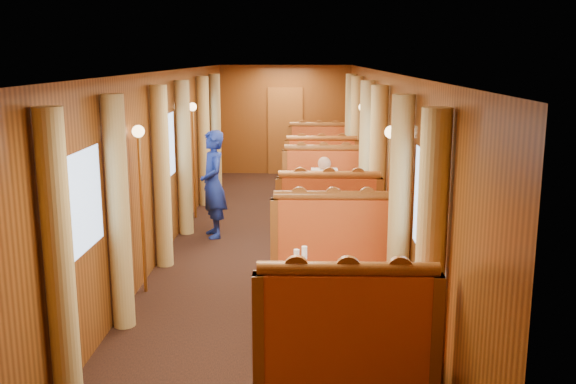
{
  "coord_description": "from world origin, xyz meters",
  "views": [
    {
      "loc": [
        0.45,
        -8.81,
        2.7
      ],
      "look_at": [
        0.25,
        -1.05,
        1.05
      ],
      "focal_mm": 40.0,
      "sensor_mm": 36.0,
      "label": 1
    }
  ],
  "objects_px": {
    "table_mid": "(325,223)",
    "banquette_mid_aft": "(323,204)",
    "fruit_plate": "(371,289)",
    "teapot_back": "(324,274)",
    "table_far": "(320,178)",
    "passenger": "(324,188)",
    "banquette_near_aft": "(333,280)",
    "rose_vase_mid": "(325,185)",
    "banquette_near_fwd": "(344,375)",
    "banquette_far_aft": "(319,166)",
    "teapot_left": "(314,279)",
    "teapot_right": "(339,283)",
    "banquette_far_fwd": "(321,185)",
    "banquette_mid_fwd": "(328,240)",
    "steward": "(213,184)",
    "tea_tray": "(326,285)",
    "rose_vase_far": "(319,150)",
    "table_near": "(337,325)"
  },
  "relations": [
    {
      "from": "banquette_far_fwd",
      "to": "fruit_plate",
      "type": "distance_m",
      "value": 6.16
    },
    {
      "from": "banquette_near_aft",
      "to": "banquette_far_fwd",
      "type": "relative_size",
      "value": 1.0
    },
    {
      "from": "banquette_mid_aft",
      "to": "banquette_far_fwd",
      "type": "xyz_separation_m",
      "value": [
        0.0,
        1.47,
        0.0
      ]
    },
    {
      "from": "fruit_plate",
      "to": "banquette_near_fwd",
      "type": "bearing_deg",
      "value": -107.42
    },
    {
      "from": "banquette_near_aft",
      "to": "rose_vase_mid",
      "type": "height_order",
      "value": "banquette_near_aft"
    },
    {
      "from": "banquette_far_aft",
      "to": "teapot_right",
      "type": "height_order",
      "value": "banquette_far_aft"
    },
    {
      "from": "rose_vase_mid",
      "to": "banquette_far_aft",
      "type": "bearing_deg",
      "value": 89.88
    },
    {
      "from": "rose_vase_far",
      "to": "banquette_near_fwd",
      "type": "bearing_deg",
      "value": -89.8
    },
    {
      "from": "banquette_mid_aft",
      "to": "steward",
      "type": "height_order",
      "value": "steward"
    },
    {
      "from": "rose_vase_far",
      "to": "fruit_plate",
      "type": "bearing_deg",
      "value": -87.62
    },
    {
      "from": "banquette_far_fwd",
      "to": "banquette_far_aft",
      "type": "xyz_separation_m",
      "value": [
        0.0,
        2.03,
        0.0
      ]
    },
    {
      "from": "banquette_near_aft",
      "to": "table_mid",
      "type": "bearing_deg",
      "value": 90.0
    },
    {
      "from": "teapot_back",
      "to": "rose_vase_far",
      "type": "relative_size",
      "value": 0.42
    },
    {
      "from": "tea_tray",
      "to": "fruit_plate",
      "type": "height_order",
      "value": "fruit_plate"
    },
    {
      "from": "fruit_plate",
      "to": "passenger",
      "type": "height_order",
      "value": "passenger"
    },
    {
      "from": "teapot_left",
      "to": "teapot_right",
      "type": "xyz_separation_m",
      "value": [
        0.21,
        -0.06,
        -0.01
      ]
    },
    {
      "from": "banquette_far_fwd",
      "to": "banquette_far_aft",
      "type": "bearing_deg",
      "value": 90.0
    },
    {
      "from": "banquette_near_fwd",
      "to": "banquette_far_aft",
      "type": "distance_m",
      "value": 9.03
    },
    {
      "from": "teapot_right",
      "to": "rose_vase_far",
      "type": "relative_size",
      "value": 0.42
    },
    {
      "from": "fruit_plate",
      "to": "passenger",
      "type": "relative_size",
      "value": 0.31
    },
    {
      "from": "banquette_mid_fwd",
      "to": "table_far",
      "type": "height_order",
      "value": "banquette_mid_fwd"
    },
    {
      "from": "banquette_mid_fwd",
      "to": "banquette_far_aft",
      "type": "bearing_deg",
      "value": 90.0
    },
    {
      "from": "teapot_right",
      "to": "rose_vase_far",
      "type": "xyz_separation_m",
      "value": [
        -0.02,
        7.13,
        0.12
      ]
    },
    {
      "from": "banquette_far_aft",
      "to": "table_mid",
      "type": "bearing_deg",
      "value": -90.0
    },
    {
      "from": "tea_tray",
      "to": "banquette_near_fwd",
      "type": "bearing_deg",
      "value": -83.66
    },
    {
      "from": "table_near",
      "to": "banquette_near_fwd",
      "type": "bearing_deg",
      "value": -90.0
    },
    {
      "from": "banquette_mid_aft",
      "to": "fruit_plate",
      "type": "relative_size",
      "value": 5.71
    },
    {
      "from": "table_mid",
      "to": "banquette_mid_aft",
      "type": "height_order",
      "value": "banquette_mid_aft"
    },
    {
      "from": "banquette_near_fwd",
      "to": "banquette_far_aft",
      "type": "xyz_separation_m",
      "value": [
        0.0,
        9.03,
        0.0
      ]
    },
    {
      "from": "banquette_near_aft",
      "to": "tea_tray",
      "type": "bearing_deg",
      "value": -96.0
    },
    {
      "from": "banquette_mid_aft",
      "to": "table_far",
      "type": "height_order",
      "value": "banquette_mid_aft"
    },
    {
      "from": "banquette_mid_aft",
      "to": "teapot_back",
      "type": "relative_size",
      "value": 8.89
    },
    {
      "from": "banquette_mid_aft",
      "to": "banquette_far_fwd",
      "type": "bearing_deg",
      "value": 90.0
    },
    {
      "from": "passenger",
      "to": "fruit_plate",
      "type": "bearing_deg",
      "value": -86.49
    },
    {
      "from": "teapot_back",
      "to": "table_far",
      "type": "bearing_deg",
      "value": 112.77
    },
    {
      "from": "banquette_near_fwd",
      "to": "banquette_mid_aft",
      "type": "xyz_separation_m",
      "value": [
        0.0,
        5.53,
        0.0
      ]
    },
    {
      "from": "teapot_left",
      "to": "banquette_mid_fwd",
      "type": "bearing_deg",
      "value": 108.39
    },
    {
      "from": "banquette_mid_fwd",
      "to": "table_far",
      "type": "xyz_separation_m",
      "value": [
        0.0,
        4.51,
        -0.05
      ]
    },
    {
      "from": "banquette_mid_fwd",
      "to": "banquette_far_fwd",
      "type": "xyz_separation_m",
      "value": [
        0.0,
        3.5,
        0.0
      ]
    },
    {
      "from": "banquette_mid_aft",
      "to": "passenger",
      "type": "height_order",
      "value": "banquette_mid_aft"
    },
    {
      "from": "table_near",
      "to": "table_mid",
      "type": "height_order",
      "value": "same"
    },
    {
      "from": "tea_tray",
      "to": "passenger",
      "type": "distance_m",
      "value": 4.26
    },
    {
      "from": "teapot_right",
      "to": "passenger",
      "type": "xyz_separation_m",
      "value": [
        0.0,
        4.37,
        -0.07
      ]
    },
    {
      "from": "rose_vase_mid",
      "to": "rose_vase_far",
      "type": "relative_size",
      "value": 1.0
    },
    {
      "from": "teapot_left",
      "to": "rose_vase_mid",
      "type": "bearing_deg",
      "value": 109.88
    },
    {
      "from": "fruit_plate",
      "to": "steward",
      "type": "relative_size",
      "value": 0.14
    },
    {
      "from": "banquette_mid_fwd",
      "to": "steward",
      "type": "bearing_deg",
      "value": 135.96
    },
    {
      "from": "banquette_mid_aft",
      "to": "tea_tray",
      "type": "relative_size",
      "value": 3.94
    },
    {
      "from": "banquette_mid_fwd",
      "to": "teapot_back",
      "type": "distance_m",
      "value": 2.43
    },
    {
      "from": "table_near",
      "to": "steward",
      "type": "distance_m",
      "value": 4.45
    }
  ]
}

